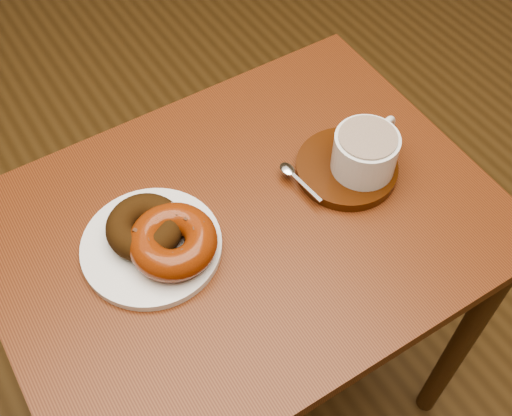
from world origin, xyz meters
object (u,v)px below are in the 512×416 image
cafe_table (246,261)px  donut_plate (152,246)px  saucer (347,168)px  coffee_cup (366,151)px

cafe_table → donut_plate: (-0.14, 0.03, 0.12)m
cafe_table → saucer: size_ratio=4.74×
donut_plate → coffee_cup: 0.36m
saucer → coffee_cup: coffee_cup is taller
saucer → cafe_table: bearing=178.3°
coffee_cup → saucer: bearing=121.3°
saucer → coffee_cup: size_ratio=1.25×
cafe_table → saucer: (0.19, -0.01, 0.12)m
saucer → coffee_cup: 0.05m
cafe_table → coffee_cup: coffee_cup is taller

